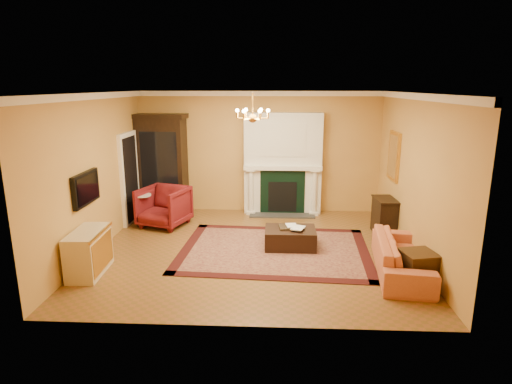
# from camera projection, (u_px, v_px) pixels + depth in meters

# --- Properties ---
(floor) EXTENTS (6.00, 5.50, 0.02)m
(floor) POSITION_uv_depth(u_px,v_px,m) (253.00, 250.00, 8.38)
(floor) COLOR brown
(floor) RESTS_ON ground
(ceiling) EXTENTS (6.00, 5.50, 0.02)m
(ceiling) POSITION_uv_depth(u_px,v_px,m) (253.00, 92.00, 7.65)
(ceiling) COLOR white
(ceiling) RESTS_ON wall_back
(wall_back) EXTENTS (6.00, 0.02, 3.00)m
(wall_back) POSITION_uv_depth(u_px,v_px,m) (259.00, 152.00, 10.69)
(wall_back) COLOR gold
(wall_back) RESTS_ON floor
(wall_front) EXTENTS (6.00, 0.02, 3.00)m
(wall_front) POSITION_uv_depth(u_px,v_px,m) (240.00, 220.00, 5.34)
(wall_front) COLOR gold
(wall_front) RESTS_ON floor
(wall_left) EXTENTS (0.02, 5.50, 3.00)m
(wall_left) POSITION_uv_depth(u_px,v_px,m) (96.00, 173.00, 8.16)
(wall_left) COLOR gold
(wall_left) RESTS_ON floor
(wall_right) EXTENTS (0.02, 5.50, 3.00)m
(wall_right) POSITION_uv_depth(u_px,v_px,m) (416.00, 176.00, 7.88)
(wall_right) COLOR gold
(wall_right) RESTS_ON floor
(fireplace) EXTENTS (1.90, 0.70, 2.50)m
(fireplace) POSITION_uv_depth(u_px,v_px,m) (283.00, 166.00, 10.56)
(fireplace) COLOR silver
(fireplace) RESTS_ON wall_back
(crown_molding) EXTENTS (6.00, 5.50, 0.12)m
(crown_molding) POSITION_uv_depth(u_px,v_px,m) (255.00, 95.00, 8.59)
(crown_molding) COLOR white
(crown_molding) RESTS_ON ceiling
(doorway) EXTENTS (0.08, 1.05, 2.10)m
(doorway) POSITION_uv_depth(u_px,v_px,m) (130.00, 178.00, 9.91)
(doorway) COLOR white
(doorway) RESTS_ON wall_left
(tv_panel) EXTENTS (0.09, 0.95, 0.58)m
(tv_panel) POSITION_uv_depth(u_px,v_px,m) (86.00, 188.00, 7.61)
(tv_panel) COLOR black
(tv_panel) RESTS_ON wall_left
(gilt_mirror) EXTENTS (0.06, 0.76, 1.05)m
(gilt_mirror) POSITION_uv_depth(u_px,v_px,m) (394.00, 156.00, 9.20)
(gilt_mirror) COLOR gold
(gilt_mirror) RESTS_ON wall_right
(chandelier) EXTENTS (0.63, 0.55, 0.53)m
(chandelier) POSITION_uv_depth(u_px,v_px,m) (253.00, 115.00, 7.75)
(chandelier) COLOR gold
(chandelier) RESTS_ON ceiling
(oriental_rug) EXTENTS (3.79, 2.93, 0.01)m
(oriental_rug) POSITION_uv_depth(u_px,v_px,m) (275.00, 250.00, 8.36)
(oriental_rug) COLOR #400D18
(oriental_rug) RESTS_ON floor
(china_cabinet) EXTENTS (1.22, 0.63, 2.35)m
(china_cabinet) POSITION_uv_depth(u_px,v_px,m) (162.00, 166.00, 10.62)
(china_cabinet) COLOR black
(china_cabinet) RESTS_ON floor
(wingback_armchair) EXTENTS (1.20, 1.17, 1.00)m
(wingback_armchair) POSITION_uv_depth(u_px,v_px,m) (164.00, 205.00, 9.70)
(wingback_armchair) COLOR maroon
(wingback_armchair) RESTS_ON floor
(pedestal_table) EXTENTS (0.41, 0.41, 0.74)m
(pedestal_table) POSITION_uv_depth(u_px,v_px,m) (143.00, 208.00, 9.72)
(pedestal_table) COLOR black
(pedestal_table) RESTS_ON floor
(commode) EXTENTS (0.53, 1.03, 0.75)m
(commode) POSITION_uv_depth(u_px,v_px,m) (89.00, 252.00, 7.26)
(commode) COLOR beige
(commode) RESTS_ON floor
(coral_sofa) EXTENTS (0.87, 2.14, 0.81)m
(coral_sofa) POSITION_uv_depth(u_px,v_px,m) (402.00, 250.00, 7.27)
(coral_sofa) COLOR #BF623C
(coral_sofa) RESTS_ON floor
(end_table) EXTENTS (0.56, 0.56, 0.54)m
(end_table) POSITION_uv_depth(u_px,v_px,m) (418.00, 270.00, 6.83)
(end_table) COLOR #351F0E
(end_table) RESTS_ON floor
(console_table) EXTENTS (0.43, 0.70, 0.76)m
(console_table) POSITION_uv_depth(u_px,v_px,m) (384.00, 217.00, 9.21)
(console_table) COLOR black
(console_table) RESTS_ON floor
(leather_ottoman) EXTENTS (0.99, 0.72, 0.37)m
(leather_ottoman) POSITION_uv_depth(u_px,v_px,m) (290.00, 238.00, 8.46)
(leather_ottoman) COLOR black
(leather_ottoman) RESTS_ON oriental_rug
(ottoman_tray) EXTENTS (0.50, 0.41, 0.03)m
(ottoman_tray) POSITION_uv_depth(u_px,v_px,m) (291.00, 227.00, 8.48)
(ottoman_tray) COLOR black
(ottoman_tray) RESTS_ON leather_ottoman
(book_a) EXTENTS (0.21, 0.06, 0.28)m
(book_a) POSITION_uv_depth(u_px,v_px,m) (287.00, 220.00, 8.42)
(book_a) COLOR gray
(book_a) RESTS_ON ottoman_tray
(book_b) EXTENTS (0.22, 0.10, 0.32)m
(book_b) POSITION_uv_depth(u_px,v_px,m) (292.00, 220.00, 8.34)
(book_b) COLOR gray
(book_b) RESTS_ON ottoman_tray
(topiary_left) EXTENTS (0.17, 0.17, 0.44)m
(topiary_left) POSITION_uv_depth(u_px,v_px,m) (252.00, 155.00, 10.48)
(topiary_left) COLOR tan
(topiary_left) RESTS_ON fireplace
(topiary_right) EXTENTS (0.16, 0.16, 0.42)m
(topiary_right) POSITION_uv_depth(u_px,v_px,m) (308.00, 156.00, 10.42)
(topiary_right) COLOR tan
(topiary_right) RESTS_ON fireplace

